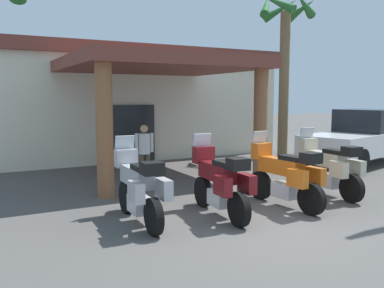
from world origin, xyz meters
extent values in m
plane|color=#514F4C|center=(0.00, 0.00, 0.00)|extent=(80.00, 80.00, 0.00)
cube|color=silver|center=(-0.13, 11.68, 1.93)|extent=(13.36, 7.28, 3.85)
cube|color=#1E2328|center=(0.00, 8.24, 1.05)|extent=(1.80, 0.17, 2.10)
cube|color=brown|center=(0.10, 5.78, 3.36)|extent=(5.57, 5.25, 0.35)
cylinder|color=brown|center=(-2.10, 3.57, 1.59)|extent=(0.40, 0.40, 3.19)
cylinder|color=brown|center=(2.47, 3.76, 1.59)|extent=(0.40, 0.40, 3.19)
cube|color=brown|center=(-0.13, 11.68, 4.07)|extent=(13.78, 7.70, 0.44)
cylinder|color=black|center=(-2.04, 2.08, 0.33)|extent=(0.15, 0.66, 0.66)
cylinder|color=black|center=(-2.03, 0.53, 0.33)|extent=(0.15, 0.66, 0.66)
cube|color=silver|center=(-2.03, 1.28, 0.37)|extent=(0.33, 0.56, 0.32)
cube|color=#B2B2B7|center=(-2.04, 1.43, 0.88)|extent=(0.31, 1.15, 0.34)
cube|color=black|center=(-2.03, 1.08, 1.10)|extent=(0.29, 0.60, 0.10)
cube|color=#B2B2B7|center=(-2.04, 2.06, 1.15)|extent=(0.44, 0.24, 0.36)
cube|color=#B2BCC6|center=(-2.04, 2.14, 1.43)|extent=(0.40, 0.12, 0.36)
cube|color=#B2B2B7|center=(-2.29, 0.68, 0.76)|extent=(0.18, 0.44, 0.36)
cube|color=#B2B2B7|center=(-1.77, 0.69, 0.76)|extent=(0.18, 0.44, 0.36)
cube|color=black|center=(-2.03, 0.58, 1.17)|extent=(0.36, 0.32, 0.22)
cylinder|color=black|center=(-0.39, 1.83, 0.33)|extent=(0.16, 0.66, 0.66)
cylinder|color=black|center=(-0.44, 0.28, 0.33)|extent=(0.16, 0.66, 0.66)
cube|color=silver|center=(-0.42, 1.03, 0.37)|extent=(0.34, 0.57, 0.32)
cube|color=maroon|center=(-0.41, 1.18, 0.88)|extent=(0.34, 1.16, 0.34)
cube|color=black|center=(-0.42, 0.83, 1.10)|extent=(0.30, 0.61, 0.10)
cube|color=maroon|center=(-0.39, 1.81, 1.15)|extent=(0.45, 0.26, 0.36)
cube|color=#B2BCC6|center=(-0.39, 1.89, 1.43)|extent=(0.40, 0.13, 0.36)
cube|color=maroon|center=(-0.70, 0.44, 0.76)|extent=(0.20, 0.45, 0.36)
cube|color=maroon|center=(-0.18, 0.42, 0.76)|extent=(0.20, 0.45, 0.36)
cube|color=black|center=(-0.44, 0.33, 1.17)|extent=(0.37, 0.33, 0.22)
cylinder|color=black|center=(1.12, 1.81, 0.33)|extent=(0.21, 0.67, 0.66)
cylinder|color=black|center=(1.28, 0.27, 0.33)|extent=(0.21, 0.67, 0.66)
cube|color=silver|center=(1.20, 1.02, 0.37)|extent=(0.38, 0.59, 0.32)
cube|color=orange|center=(1.19, 1.17, 0.88)|extent=(0.42, 1.18, 0.34)
cube|color=black|center=(1.22, 0.82, 1.10)|extent=(0.34, 0.63, 0.10)
cube|color=orange|center=(1.12, 1.79, 1.15)|extent=(0.46, 0.29, 0.36)
cube|color=#B2BCC6|center=(1.11, 1.87, 1.43)|extent=(0.41, 0.16, 0.36)
cube|color=orange|center=(1.01, 0.39, 0.76)|extent=(0.23, 0.46, 0.36)
cube|color=orange|center=(1.52, 0.45, 0.76)|extent=(0.23, 0.46, 0.36)
cube|color=black|center=(1.28, 0.32, 1.17)|extent=(0.39, 0.36, 0.22)
cylinder|color=black|center=(2.85, 2.19, 0.33)|extent=(0.16, 0.66, 0.66)
cylinder|color=black|center=(2.79, 0.64, 0.33)|extent=(0.16, 0.66, 0.66)
cube|color=silver|center=(2.82, 1.39, 0.37)|extent=(0.34, 0.57, 0.32)
cube|color=beige|center=(2.82, 1.54, 0.88)|extent=(0.34, 1.16, 0.34)
cube|color=black|center=(2.81, 1.19, 1.10)|extent=(0.30, 0.61, 0.10)
cube|color=beige|center=(2.84, 2.17, 1.15)|extent=(0.45, 0.25, 0.36)
cube|color=#B2BCC6|center=(2.85, 2.25, 1.43)|extent=(0.40, 0.13, 0.36)
cube|color=beige|center=(2.54, 0.80, 0.76)|extent=(0.19, 0.45, 0.36)
cube|color=beige|center=(3.06, 0.78, 0.76)|extent=(0.19, 0.45, 0.36)
cube|color=black|center=(2.79, 0.69, 1.17)|extent=(0.37, 0.33, 0.22)
cylinder|color=brown|center=(-0.59, 4.82, 0.40)|extent=(0.14, 0.14, 0.80)
cylinder|color=brown|center=(-0.77, 4.84, 0.40)|extent=(0.14, 0.14, 0.80)
cylinder|color=white|center=(-0.68, 4.83, 1.09)|extent=(0.32, 0.32, 0.57)
cylinder|color=white|center=(-0.46, 4.81, 1.12)|extent=(0.09, 0.09, 0.54)
cylinder|color=white|center=(-0.90, 4.85, 1.12)|extent=(0.09, 0.09, 0.54)
sphere|color=tan|center=(-0.68, 4.83, 1.51)|extent=(0.22, 0.22, 0.22)
cylinder|color=black|center=(8.50, 5.66, 0.40)|extent=(0.84, 0.47, 0.80)
cylinder|color=black|center=(5.25, 4.67, 0.40)|extent=(0.84, 0.47, 0.80)
cylinder|color=black|center=(5.74, 3.04, 0.40)|extent=(0.84, 0.47, 0.80)
cube|color=silver|center=(7.12, 4.35, 0.77)|extent=(5.53, 3.32, 0.75)
cube|color=black|center=(7.60, 4.49, 1.55)|extent=(2.23, 2.19, 0.80)
cylinder|color=brown|center=(5.97, 7.16, 2.84)|extent=(0.40, 0.40, 5.68)
cone|color=#236028|center=(6.72, 7.16, 5.81)|extent=(0.37, 1.54, 0.79)
cone|color=#236028|center=(6.25, 7.86, 5.90)|extent=(1.51, 0.88, 1.06)
cone|color=#236028|center=(5.41, 7.66, 5.95)|extent=(1.21, 1.29, 1.20)
cone|color=#236028|center=(5.30, 6.83, 5.89)|extent=(0.99, 1.50, 1.01)
cone|color=#236028|center=(6.32, 6.49, 5.83)|extent=(1.53, 1.02, 0.85)
camera|label=1|loc=(-4.45, -5.98, 2.40)|focal=38.41mm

